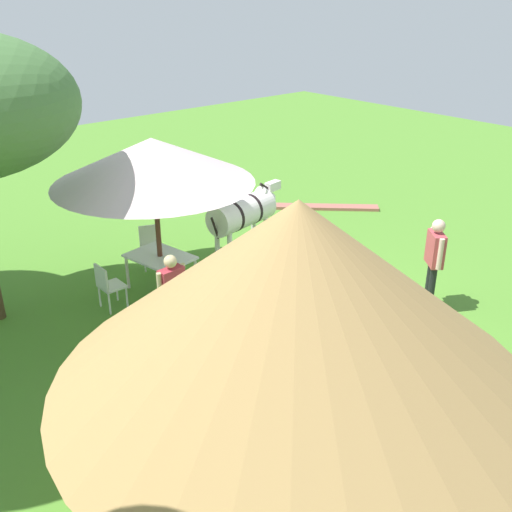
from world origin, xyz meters
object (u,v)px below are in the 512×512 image
at_px(standing_watcher, 435,255).
at_px(patio_dining_table, 160,260).
at_px(zebra_nearest_camera, 321,280).
at_px(zebra_by_umbrella, 243,213).
at_px(thatched_hut, 293,368).
at_px(guest_beside_umbrella, 172,290).
at_px(patio_chair_near_lawn, 151,243).
at_px(patio_chair_near_hut, 107,284).
at_px(patio_chair_east_end, 215,275).
at_px(shade_umbrella, 153,161).

bearing_deg(standing_watcher, patio_dining_table, 81.03).
xyz_separation_m(zebra_nearest_camera, zebra_by_umbrella, (3.26, -0.98, 0.09)).
height_order(standing_watcher, zebra_by_umbrella, standing_watcher).
distance_m(thatched_hut, guest_beside_umbrella, 4.37).
relative_size(patio_chair_near_lawn, standing_watcher, 0.51).
xyz_separation_m(patio_chair_near_lawn, standing_watcher, (-4.96, -3.00, 0.54)).
xyz_separation_m(patio_chair_near_lawn, patio_chair_near_hut, (-1.09, 1.60, 0.00)).
height_order(thatched_hut, patio_chair_near_hut, thatched_hut).
distance_m(zebra_nearest_camera, zebra_by_umbrella, 3.40).
bearing_deg(zebra_nearest_camera, guest_beside_umbrella, 35.87).
distance_m(thatched_hut, standing_watcher, 5.87).
distance_m(standing_watcher, zebra_nearest_camera, 2.26).
bearing_deg(zebra_by_umbrella, standing_watcher, 5.62).
bearing_deg(zebra_by_umbrella, patio_chair_east_end, -63.87).
bearing_deg(patio_chair_near_lawn, patio_dining_table, 90.00).
bearing_deg(patio_chair_east_end, zebra_by_umbrella, 5.93).
bearing_deg(shade_umbrella, standing_watcher, -138.48).
bearing_deg(zebra_nearest_camera, zebra_by_umbrella, -39.99).
height_order(thatched_hut, patio_chair_near_lawn, thatched_hut).
xyz_separation_m(patio_dining_table, standing_watcher, (-3.88, -3.44, 0.41)).
bearing_deg(standing_watcher, patio_chair_near_lawn, 70.69).
relative_size(patio_chair_east_end, patio_chair_near_hut, 1.00).
xyz_separation_m(thatched_hut, standing_watcher, (1.86, -5.45, -1.09)).
xyz_separation_m(shade_umbrella, patio_chair_near_hut, (-0.01, 1.16, -2.12)).
relative_size(thatched_hut, zebra_nearest_camera, 2.33).
height_order(standing_watcher, zebra_nearest_camera, standing_watcher).
distance_m(patio_chair_near_hut, zebra_nearest_camera, 3.94).
bearing_deg(zebra_by_umbrella, patio_chair_near_hut, -95.31).
bearing_deg(patio_dining_table, guest_beside_umbrella, 154.08).
height_order(shade_umbrella, zebra_by_umbrella, shade_umbrella).
distance_m(patio_chair_east_end, guest_beside_umbrella, 1.63).
bearing_deg(zebra_by_umbrella, thatched_hut, -45.38).
height_order(zebra_nearest_camera, zebra_by_umbrella, zebra_by_umbrella).
relative_size(patio_chair_east_end, patio_chair_near_lawn, 1.00).
bearing_deg(patio_dining_table, patio_chair_near_hut, 90.38).
relative_size(shade_umbrella, guest_beside_umbrella, 2.35).
distance_m(guest_beside_umbrella, zebra_by_umbrella, 3.72).
bearing_deg(patio_chair_east_end, shade_umbrella, 90.00).
relative_size(thatched_hut, patio_chair_near_hut, 5.21).
height_order(thatched_hut, patio_dining_table, thatched_hut).
height_order(thatched_hut, guest_beside_umbrella, thatched_hut).
bearing_deg(patio_dining_table, zebra_by_umbrella, -84.06).
height_order(patio_chair_near_lawn, guest_beside_umbrella, guest_beside_umbrella).
bearing_deg(guest_beside_umbrella, shade_umbrella, 59.36).
xyz_separation_m(thatched_hut, patio_chair_near_hut, (5.74, -0.85, -1.63)).
xyz_separation_m(patio_dining_table, zebra_by_umbrella, (0.24, -2.33, 0.35)).
bearing_deg(patio_chair_near_lawn, shade_umbrella, 90.00).
bearing_deg(thatched_hut, shade_umbrella, -19.34).
relative_size(shade_umbrella, patio_chair_east_end, 4.16).
relative_size(patio_dining_table, standing_watcher, 0.79).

